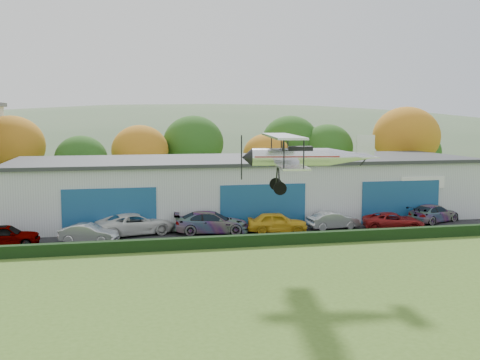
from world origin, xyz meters
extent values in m
plane|color=#456520|center=(0.00, 0.00, 0.00)|extent=(300.00, 300.00, 0.00)
cube|color=black|center=(3.00, 21.00, 0.03)|extent=(48.00, 9.00, 0.05)
cube|color=black|center=(3.00, 16.20, 0.40)|extent=(46.00, 0.60, 0.80)
cube|color=#B2B7BC|center=(5.00, 28.00, 2.50)|extent=(40.00, 12.00, 5.00)
cube|color=#2D3033|center=(5.00, 28.00, 5.15)|extent=(40.60, 12.60, 0.30)
cube|color=navy|center=(-7.00, 21.95, 1.80)|extent=(7.00, 0.12, 3.60)
cube|color=navy|center=(5.00, 21.95, 1.80)|extent=(7.00, 0.12, 3.60)
cube|color=navy|center=(17.00, 21.95, 1.80)|extent=(7.00, 0.12, 3.60)
cylinder|color=#3D2614|center=(-17.00, 40.00, 1.57)|extent=(0.36, 0.36, 3.15)
ellipsoid|color=#AD5715|center=(-17.00, 40.00, 6.03)|extent=(6.84, 6.84, 6.16)
cylinder|color=#3D2614|center=(-10.00, 38.00, 1.22)|extent=(0.36, 0.36, 2.45)
ellipsoid|color=#1E4C14|center=(-10.00, 38.00, 4.69)|extent=(5.32, 5.32, 4.79)
cylinder|color=#3D2614|center=(-4.00, 40.00, 1.40)|extent=(0.36, 0.36, 2.80)
ellipsoid|color=#AD5715|center=(-4.00, 40.00, 5.36)|extent=(6.08, 6.08, 5.47)
cylinder|color=#3D2614|center=(2.00, 42.00, 1.57)|extent=(0.36, 0.36, 3.15)
ellipsoid|color=#1E4C14|center=(2.00, 42.00, 6.03)|extent=(6.84, 6.84, 6.16)
cylinder|color=#3D2614|center=(10.00, 40.00, 1.22)|extent=(0.36, 0.36, 2.45)
ellipsoid|color=#AD5715|center=(10.00, 40.00, 4.69)|extent=(5.32, 5.32, 4.79)
cylinder|color=#3D2614|center=(18.00, 42.00, 1.40)|extent=(0.36, 0.36, 2.80)
ellipsoid|color=#1E4C14|center=(18.00, 42.00, 5.36)|extent=(6.08, 6.08, 5.47)
cylinder|color=#3D2614|center=(26.00, 38.00, 1.75)|extent=(0.36, 0.36, 3.50)
ellipsoid|color=#AD5715|center=(26.00, 38.00, 6.70)|extent=(7.60, 7.60, 6.84)
cylinder|color=#3D2614|center=(30.00, 42.00, 1.22)|extent=(0.36, 0.36, 2.45)
ellipsoid|color=#1E4C14|center=(30.00, 42.00, 4.69)|extent=(5.32, 5.32, 4.79)
cylinder|color=#3D2614|center=(14.00, 44.00, 1.57)|extent=(0.36, 0.36, 3.15)
ellipsoid|color=#1E4C14|center=(14.00, 44.00, 6.03)|extent=(6.84, 6.84, 6.16)
ellipsoid|color=#4C6642|center=(20.00, 140.00, -15.40)|extent=(320.00, 196.00, 56.00)
ellipsoid|color=#4C6642|center=(90.00, 140.00, -9.90)|extent=(240.00, 126.00, 36.00)
imported|color=gray|center=(-14.04, 19.38, 0.83)|extent=(4.59, 1.87, 1.56)
imported|color=silver|center=(-8.44, 19.44, 0.73)|extent=(4.34, 2.70, 1.35)
imported|color=silver|center=(-5.11, 21.64, 0.86)|extent=(6.34, 4.04, 1.63)
imported|color=gray|center=(0.65, 20.98, 0.88)|extent=(5.97, 3.05, 1.66)
imported|color=gold|center=(5.65, 20.09, 0.84)|extent=(4.90, 2.66, 1.58)
imported|color=silver|center=(10.41, 20.54, 0.74)|extent=(4.31, 1.91, 1.38)
imported|color=maroon|center=(15.03, 19.31, 0.72)|extent=(5.19, 3.34, 1.33)
imported|color=gray|center=(19.86, 21.53, 0.80)|extent=(5.55, 3.97, 1.49)
cylinder|color=silver|center=(3.17, 8.88, 6.72)|extent=(4.39, 1.67, 1.01)
cone|color=silver|center=(6.50, 8.35, 6.72)|extent=(2.61, 1.39, 1.01)
cone|color=black|center=(0.77, 9.26, 6.72)|extent=(0.71, 1.09, 1.01)
cube|color=maroon|center=(3.50, 8.83, 6.77)|extent=(4.83, 1.76, 0.07)
cube|color=black|center=(3.72, 8.79, 7.19)|extent=(1.44, 0.88, 0.28)
cube|color=silver|center=(2.94, 8.92, 6.38)|extent=(2.66, 8.23, 0.11)
cube|color=silver|center=(2.72, 8.95, 7.90)|extent=(2.84, 8.69, 0.11)
cylinder|color=black|center=(1.98, 6.11, 7.15)|extent=(0.08, 0.08, 1.46)
cylinder|color=black|center=(2.98, 5.95, 7.15)|extent=(0.08, 0.08, 1.46)
cylinder|color=black|center=(2.90, 11.89, 7.15)|extent=(0.08, 0.08, 1.46)
cylinder|color=black|center=(3.90, 11.73, 7.15)|extent=(0.08, 0.08, 1.46)
cylinder|color=black|center=(2.66, 8.56, 7.51)|extent=(0.10, 0.25, 0.84)
cylinder|color=black|center=(2.78, 9.34, 7.51)|extent=(0.10, 0.25, 0.84)
cylinder|color=black|center=(2.42, 8.52, 5.76)|extent=(0.20, 0.79, 1.38)
cylinder|color=black|center=(2.57, 9.46, 5.76)|extent=(0.20, 0.79, 1.38)
cylinder|color=black|center=(2.50, 8.99, 5.08)|extent=(0.41, 2.13, 0.08)
cylinder|color=black|center=(2.34, 7.99, 5.08)|extent=(0.74, 0.27, 0.72)
cylinder|color=black|center=(2.66, 9.99, 5.08)|extent=(0.74, 0.27, 0.72)
cylinder|color=black|center=(7.28, 8.23, 6.44)|extent=(0.42, 0.13, 0.47)
cube|color=silver|center=(7.28, 8.23, 6.77)|extent=(1.46, 3.05, 0.07)
cube|color=silver|center=(7.39, 8.21, 7.34)|extent=(1.01, 0.23, 1.24)
cube|color=black|center=(0.47, 9.31, 6.72)|extent=(0.09, 0.14, 2.48)
camera|label=1|loc=(-6.19, -21.42, 8.98)|focal=42.33mm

